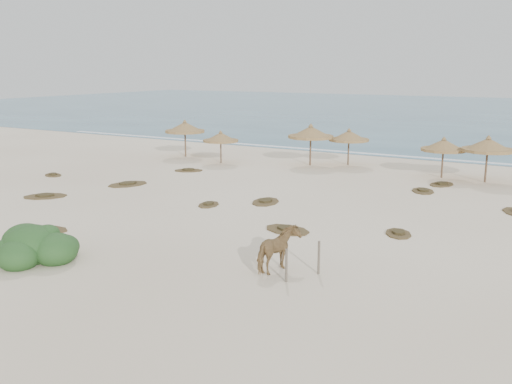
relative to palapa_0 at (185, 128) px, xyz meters
The scene contains 24 objects.
ground 22.31m from the palapa_0, 51.46° to the right, with size 160.00×160.00×0.00m, color beige.
ocean 59.32m from the palapa_0, 76.51° to the left, with size 200.00×100.00×0.01m, color #25546F.
foam_line 16.46m from the palapa_0, 32.02° to the left, with size 70.00×0.60×0.01m, color silver.
palapa_0 is the anchor object (origin of this frame).
palapa_1 4.39m from the palapa_0, 16.50° to the right, with size 3.44×3.44×2.44m.
palapa_2 12.99m from the palapa_0, 11.58° to the left, with size 3.24×3.24×2.71m.
palapa_3 10.42m from the palapa_0, ahead, with size 3.91×3.91×3.05m.
palapa_4 19.74m from the palapa_0, ahead, with size 3.52×3.52×2.67m.
palapa_5 22.40m from the palapa_0, ahead, with size 4.04×4.04×2.94m.
horse 27.01m from the palapa_0, 46.49° to the right, with size 0.85×1.86×1.57m, color olive.
fence_post_near 28.05m from the palapa_0, 46.50° to the right, with size 0.09×0.09×1.15m, color brown.
fence_post_far 27.62m from the palapa_0, 43.79° to the right, with size 0.09×0.09×1.18m, color brown.
bush 25.16m from the palapa_0, 66.20° to the right, with size 3.43×3.02×1.54m.
scrub_0 15.84m from the palapa_0, 82.69° to the right, with size 2.76×2.67×0.16m.
scrub_1 11.62m from the palapa_0, 71.16° to the right, with size 2.40×2.89×0.16m.
scrub_2 16.89m from the palapa_0, 49.28° to the right, with size 1.34×1.72×0.16m.
scrub_3 17.10m from the palapa_0, 39.00° to the right, with size 1.72×2.29×0.16m.
scrub_4 24.75m from the palapa_0, 31.83° to the right, with size 1.67×1.95×0.16m.
scrub_6 6.91m from the palapa_0, 51.63° to the right, with size 2.32×2.08×0.16m.
scrub_7 20.22m from the palapa_0, 10.98° to the right, with size 1.81×2.19×0.16m.
scrub_8 11.50m from the palapa_0, 103.63° to the right, with size 1.80×1.53×0.16m.
scrub_9 22.35m from the palapa_0, 41.86° to the right, with size 2.45×1.88×0.16m.
scrub_10 20.42m from the palapa_0, ahead, with size 1.64×2.15×0.16m.
scrub_11 21.52m from the palapa_0, 69.66° to the right, with size 2.17×1.70×0.16m.
Camera 1 is at (13.46, -18.96, 7.00)m, focal length 40.00 mm.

